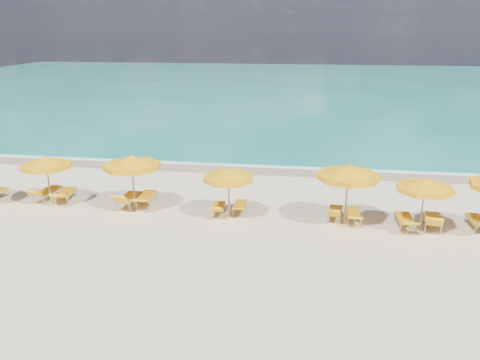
# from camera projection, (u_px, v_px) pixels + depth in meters

# --- Properties ---
(ground_plane) EXTENTS (120.00, 120.00, 0.00)m
(ground_plane) POSITION_uv_depth(u_px,v_px,m) (235.00, 217.00, 20.06)
(ground_plane) COLOR beige
(ocean) EXTENTS (120.00, 80.00, 0.30)m
(ocean) POSITION_uv_depth(u_px,v_px,m) (288.00, 86.00, 65.22)
(ocean) COLOR #167C6E
(ocean) RESTS_ON ground
(wet_sand_band) EXTENTS (120.00, 2.60, 0.01)m
(wet_sand_band) POSITION_uv_depth(u_px,v_px,m) (255.00, 168.00, 27.02)
(wet_sand_band) COLOR tan
(wet_sand_band) RESTS_ON ground
(foam_line) EXTENTS (120.00, 1.20, 0.03)m
(foam_line) POSITION_uv_depth(u_px,v_px,m) (256.00, 165.00, 27.78)
(foam_line) COLOR white
(foam_line) RESTS_ON ground
(whitecap_near) EXTENTS (14.00, 0.36, 0.05)m
(whitecap_near) POSITION_uv_depth(u_px,v_px,m) (193.00, 131.00, 36.87)
(whitecap_near) COLOR white
(whitecap_near) RESTS_ON ground
(whitecap_far) EXTENTS (18.00, 0.30, 0.05)m
(whitecap_far) POSITION_uv_depth(u_px,v_px,m) (365.00, 119.00, 41.55)
(whitecap_far) COLOR white
(whitecap_far) RESTS_ON ground
(umbrella_2) EXTENTS (2.41, 2.41, 2.29)m
(umbrella_2) POSITION_uv_depth(u_px,v_px,m) (46.00, 163.00, 21.07)
(umbrella_2) COLOR tan
(umbrella_2) RESTS_ON ground
(umbrella_3) EXTENTS (3.22, 3.22, 2.54)m
(umbrella_3) POSITION_uv_depth(u_px,v_px,m) (132.00, 162.00, 20.33)
(umbrella_3) COLOR tan
(umbrella_3) RESTS_ON ground
(umbrella_4) EXTENTS (2.79, 2.79, 2.23)m
(umbrella_4) POSITION_uv_depth(u_px,v_px,m) (229.00, 175.00, 19.51)
(umbrella_4) COLOR tan
(umbrella_4) RESTS_ON ground
(umbrella_5) EXTENTS (2.59, 2.59, 2.61)m
(umbrella_5) POSITION_uv_depth(u_px,v_px,m) (348.00, 172.00, 18.74)
(umbrella_5) COLOR tan
(umbrella_5) RESTS_ON ground
(umbrella_6) EXTENTS (2.83, 2.83, 2.27)m
(umbrella_6) POSITION_uv_depth(u_px,v_px,m) (425.00, 185.00, 18.14)
(umbrella_6) COLOR tan
(umbrella_6) RESTS_ON ground
(lounger_2_left) EXTENTS (0.96, 2.04, 0.85)m
(lounger_2_left) POSITION_uv_depth(u_px,v_px,m) (47.00, 194.00, 22.11)
(lounger_2_left) COLOR #A5A8AD
(lounger_2_left) RESTS_ON ground
(lounger_2_right) EXTENTS (0.92, 2.04, 0.77)m
(lounger_2_right) POSITION_uv_depth(u_px,v_px,m) (66.00, 196.00, 21.90)
(lounger_2_right) COLOR #A5A8AD
(lounger_2_right) RESTS_ON ground
(lounger_3_left) EXTENTS (0.74, 2.00, 0.92)m
(lounger_3_left) POSITION_uv_depth(u_px,v_px,m) (129.00, 201.00, 21.24)
(lounger_3_left) COLOR #A5A8AD
(lounger_3_left) RESTS_ON ground
(lounger_3_right) EXTENTS (0.83, 2.13, 0.75)m
(lounger_3_right) POSITION_uv_depth(u_px,v_px,m) (147.00, 200.00, 21.38)
(lounger_3_right) COLOR #A5A8AD
(lounger_3_right) RESTS_ON ground
(lounger_4_left) EXTENTS (0.66, 1.68, 0.70)m
(lounger_4_left) POSITION_uv_depth(u_px,v_px,m) (218.00, 210.00, 20.33)
(lounger_4_left) COLOR #A5A8AD
(lounger_4_left) RESTS_ON ground
(lounger_4_right) EXTENTS (0.60, 1.67, 0.61)m
(lounger_4_right) POSITION_uv_depth(u_px,v_px,m) (240.00, 208.00, 20.56)
(lounger_4_right) COLOR #A5A8AD
(lounger_4_right) RESTS_ON ground
(lounger_5_left) EXTENTS (0.77, 1.69, 0.79)m
(lounger_5_left) POSITION_uv_depth(u_px,v_px,m) (335.00, 214.00, 19.83)
(lounger_5_left) COLOR #A5A8AD
(lounger_5_left) RESTS_ON ground
(lounger_5_right) EXTENTS (0.59, 1.78, 0.66)m
(lounger_5_right) POSITION_uv_depth(u_px,v_px,m) (353.00, 217.00, 19.55)
(lounger_5_right) COLOR #A5A8AD
(lounger_5_right) RESTS_ON ground
(lounger_6_left) EXTENTS (0.63, 1.87, 0.70)m
(lounger_6_left) POSITION_uv_depth(u_px,v_px,m) (405.00, 222.00, 18.97)
(lounger_6_left) COLOR #A5A8AD
(lounger_6_left) RESTS_ON ground
(lounger_6_right) EXTENTS (0.98, 1.97, 0.90)m
(lounger_6_right) POSITION_uv_depth(u_px,v_px,m) (432.00, 223.00, 18.86)
(lounger_6_right) COLOR #A5A8AD
(lounger_6_right) RESTS_ON ground
(lounger_7_left) EXTENTS (0.67, 1.82, 0.79)m
(lounger_7_left) POSITION_uv_depth(u_px,v_px,m) (477.00, 224.00, 18.84)
(lounger_7_left) COLOR #A5A8AD
(lounger_7_left) RESTS_ON ground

